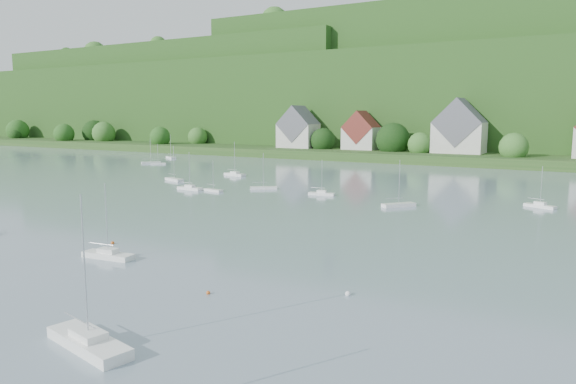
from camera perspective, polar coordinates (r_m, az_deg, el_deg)
The scene contains 11 objects.
far_shore_strip at distance 200.59m, azimuth 16.84°, elevation 3.78°, with size 600.00×60.00×3.00m, color #24491B.
forested_ridge at distance 267.31m, azimuth 20.60°, elevation 9.21°, with size 620.00×181.22×69.89m.
village_building_0 at distance 208.09m, azimuth 1.08°, elevation 6.48°, with size 14.00×10.40×16.00m.
village_building_1 at distance 199.00m, azimuth 7.70°, elevation 6.12°, with size 12.00×9.36×14.00m.
village_building_2 at distance 187.35m, azimuth 17.58°, elevation 6.16°, with size 16.00×11.44×18.00m.
near_sailboat_3 at distance 62.60m, azimuth -18.40°, elevation -6.24°, with size 6.26×2.33×8.25m.
near_sailboat_4 at distance 39.91m, azimuth -20.24°, elevation -14.50°, with size 8.03×3.73×10.46m.
mooring_buoy_2 at distance 48.64m, azimuth -8.39°, elevation -10.57°, with size 0.38×0.38×0.38m, color #CA5B1D.
mooring_buoy_3 at distance 69.29m, azimuth -17.97°, elevation -5.22°, with size 0.44×0.44×0.44m, color #CA5B1D.
mooring_buoy_4 at distance 48.10m, azimuth 6.31°, elevation -10.75°, with size 0.49×0.49×0.49m, color white.
far_sailboat_cluster at distance 119.32m, azimuth 9.30°, elevation 0.74°, with size 201.14×75.61×8.71m.
Camera 1 is at (46.30, 5.34, 15.54)m, focal length 33.80 mm.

